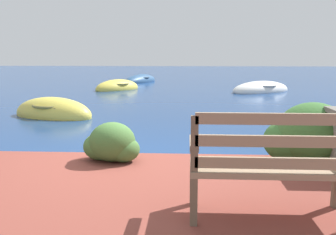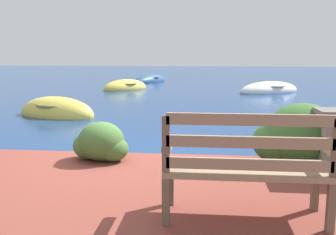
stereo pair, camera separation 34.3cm
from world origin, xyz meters
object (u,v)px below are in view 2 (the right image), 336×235
Objects in this scene: park_bench at (246,164)px; rowboat_far at (125,88)px; rowboat_mid at (269,91)px; rowboat_outer at (150,81)px; rowboat_nearest at (57,113)px.

park_bench is 0.57× the size of rowboat_far.
rowboat_mid is (2.30, 12.55, -0.64)m from park_bench.
park_bench is 12.77m from rowboat_mid.
park_bench is at bearing 33.82° from rowboat_outer.
park_bench reaches higher than rowboat_mid.
rowboat_far reaches higher than rowboat_outer.
rowboat_far is (-3.77, 13.11, -0.63)m from park_bench.
rowboat_mid is at bearing 64.36° from rowboat_nearest.
rowboat_nearest is at bearing 11.13° from rowboat_mid.
park_bench is at bearing -37.00° from rowboat_nearest.
rowboat_mid is at bearing 71.94° from rowboat_outer.
rowboat_outer is at bearing -75.04° from rowboat_mid.
rowboat_far is (-6.08, 0.57, 0.00)m from rowboat_mid.
rowboat_mid is at bearing 79.76° from park_bench.
rowboat_nearest is 11.33m from rowboat_outer.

